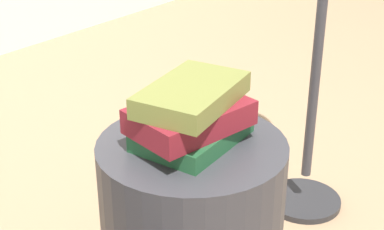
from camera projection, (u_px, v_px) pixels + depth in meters
side_table at (192, 228)px, 1.42m from camera, size 0.44×0.44×0.46m
book_forest at (192, 133)px, 1.32m from camera, size 0.26×0.20×0.04m
book_maroon at (189, 117)px, 1.29m from camera, size 0.28×0.21×0.06m
book_olive at (194, 95)px, 1.27m from camera, size 0.29×0.20×0.05m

